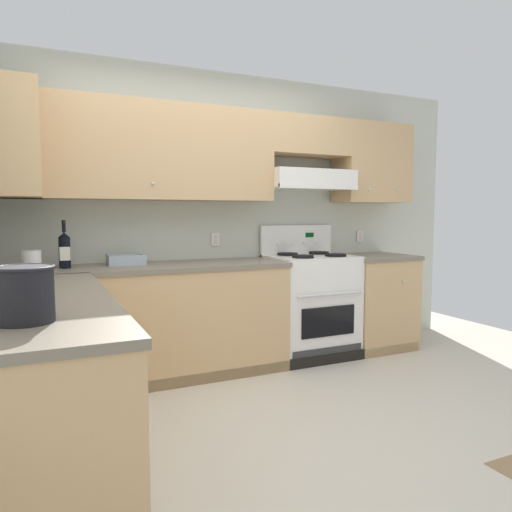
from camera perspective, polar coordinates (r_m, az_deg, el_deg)
ground_plane at (r=3.05m, az=2.15°, el=-20.31°), size 7.04×7.04×0.00m
wall_back at (r=4.32m, az=-2.28°, el=7.33°), size 4.68×0.57×2.55m
counter_back_run at (r=4.02m, az=-5.18°, el=-7.27°), size 3.60×0.65×0.91m
counter_left_run at (r=2.60m, az=-23.90°, el=-14.62°), size 0.63×1.91×0.91m
stove at (r=4.43m, az=6.55°, el=-5.78°), size 0.76×0.62×1.20m
wine_bottle at (r=3.77m, az=-21.96°, el=0.75°), size 0.08×0.09×0.35m
bowl at (r=3.89m, az=-15.31°, el=-0.58°), size 0.28×0.21×0.08m
bucket at (r=1.94m, az=-25.99°, el=-3.99°), size 0.22×0.22×0.21m
paper_towel_roll at (r=3.73m, az=-25.30°, el=-0.46°), size 0.13×0.13×0.14m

